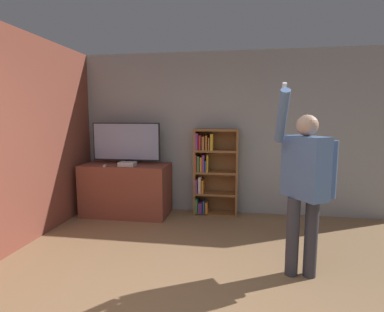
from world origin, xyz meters
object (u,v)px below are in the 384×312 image
at_px(bookshelf, 212,172).
at_px(person, 305,180).
at_px(game_console, 127,164).
at_px(television, 126,143).

xyz_separation_m(bookshelf, person, (1.09, -1.84, 0.28)).
bearing_deg(person, bookshelf, 177.04).
bearing_deg(game_console, television, 112.90).
bearing_deg(television, person, -33.63).
xyz_separation_m(television, bookshelf, (1.41, 0.18, -0.48)).
bearing_deg(bookshelf, television, -172.76).
xyz_separation_m(game_console, bookshelf, (1.31, 0.40, -0.16)).
relative_size(television, person, 0.59).
bearing_deg(game_console, bookshelf, 17.03).
distance_m(bookshelf, person, 2.16).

